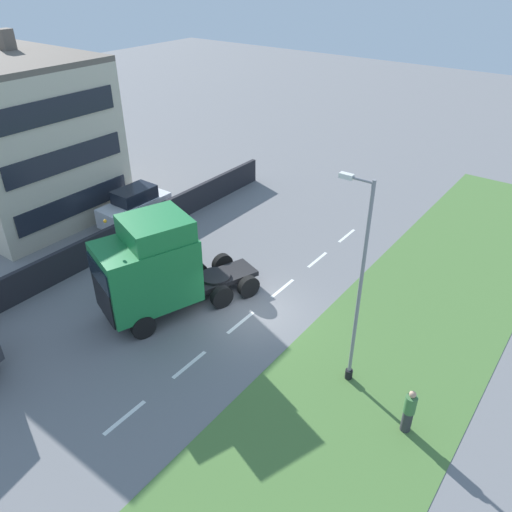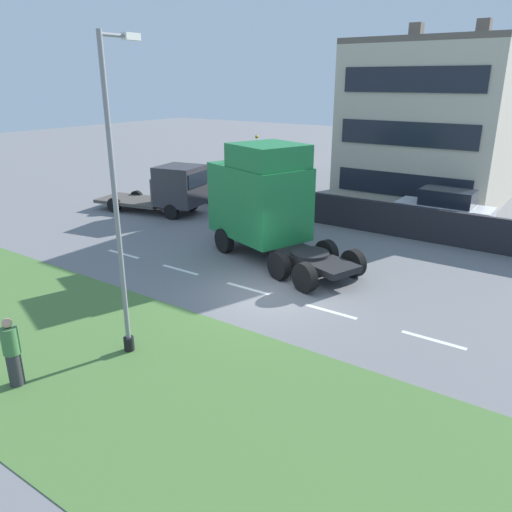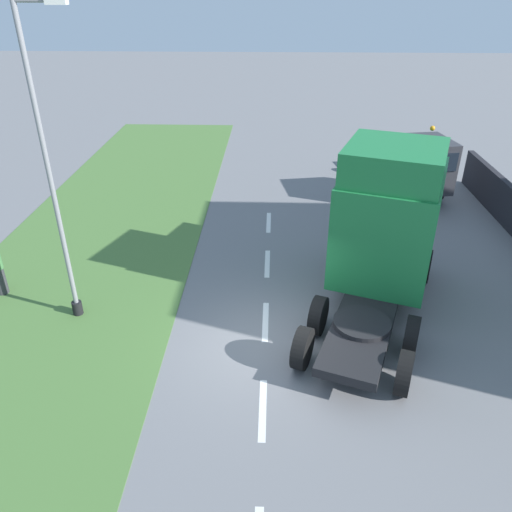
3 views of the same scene
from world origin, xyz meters
name	(u,v)px [view 2 (image 2 of 3)]	position (x,y,z in m)	size (l,w,h in m)	color
ground_plane	(269,295)	(0.00, 0.00, 0.00)	(120.00, 120.00, 0.00)	slate
grass_verge	(136,376)	(-6.00, 0.00, 0.01)	(7.00, 44.00, 0.01)	#4C7538
lane_markings	(287,299)	(0.00, -0.70, 0.00)	(0.16, 17.80, 0.00)	white
boundary_wall	(374,216)	(9.00, 0.00, 0.76)	(0.25, 24.00, 1.51)	#232328
building_block	(436,124)	(17.50, -0.07, 4.46)	(10.29, 8.25, 10.01)	beige
lorry_cab	(264,200)	(3.34, 2.50, 2.30)	(4.71, 7.35, 4.70)	black
flatbed_truck	(172,189)	(6.06, 10.19, 1.39)	(3.27, 6.46, 2.63)	#333338
parked_car	(444,212)	(10.69, -2.77, 1.02)	(1.84, 4.29, 2.11)	silver
lamp_post	(119,214)	(-5.15, 1.07, 3.77)	(1.26, 0.28, 7.93)	black
pedestrian	(12,353)	(-7.86, 2.04, 0.86)	(0.39, 0.39, 1.75)	#333338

